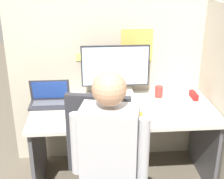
# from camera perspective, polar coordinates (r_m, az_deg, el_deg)

# --- Properties ---
(cubicle_panel_back) EXTENTS (2.08, 0.05, 1.59)m
(cubicle_panel_back) POSITION_cam_1_polar(r_m,az_deg,el_deg) (3.04, 1.25, 1.21)
(cubicle_panel_back) COLOR #B7AD99
(cubicle_panel_back) RESTS_ON ground
(cubicle_panel_right) EXTENTS (0.04, 1.43, 1.59)m
(cubicle_panel_right) POSITION_cam_1_polar(r_m,az_deg,el_deg) (2.80, 19.08, -1.98)
(cubicle_panel_right) COLOR #B7AD99
(cubicle_panel_right) RESTS_ON ground
(desk) EXTENTS (1.58, 0.77, 0.73)m
(desk) POSITION_cam_1_polar(r_m,az_deg,el_deg) (2.77, 2.05, -6.53)
(desk) COLOR beige
(desk) RESTS_ON ground
(paper_box) EXTENTS (0.33, 0.23, 0.06)m
(paper_box) POSITION_cam_1_polar(r_m,az_deg,el_deg) (2.89, 0.60, -0.84)
(paper_box) COLOR white
(paper_box) RESTS_ON desk
(monitor) EXTENTS (0.61, 0.18, 0.43)m
(monitor) POSITION_cam_1_polar(r_m,az_deg,el_deg) (2.80, 0.61, 4.03)
(monitor) COLOR #232328
(monitor) RESTS_ON paper_box
(laptop) EXTENTS (0.35, 0.20, 0.22)m
(laptop) POSITION_cam_1_polar(r_m,az_deg,el_deg) (2.78, -11.30, -1.88)
(laptop) COLOR #2D2D33
(laptop) RESTS_ON desk
(mouse) EXTENTS (0.08, 0.04, 0.04)m
(mouse) POSITION_cam_1_polar(r_m,az_deg,el_deg) (2.55, -4.87, -4.50)
(mouse) COLOR gray
(mouse) RESTS_ON desk
(stapler) EXTENTS (0.04, 0.15, 0.06)m
(stapler) POSITION_cam_1_polar(r_m,az_deg,el_deg) (2.96, 14.72, -1.03)
(stapler) COLOR #A31919
(stapler) RESTS_ON desk
(carrot_toy) EXTENTS (0.04, 0.15, 0.04)m
(carrot_toy) POSITION_cam_1_polar(r_m,az_deg,el_deg) (2.50, 5.38, -5.04)
(carrot_toy) COLOR orange
(carrot_toy) RESTS_ON desk
(office_chair) EXTENTS (0.55, 0.61, 1.08)m
(office_chair) POSITION_cam_1_polar(r_m,az_deg,el_deg) (2.17, -1.33, -15.60)
(office_chair) COLOR #2D2D33
(office_chair) RESTS_ON ground
(person) EXTENTS (0.47, 0.46, 1.33)m
(person) POSITION_cam_1_polar(r_m,az_deg,el_deg) (1.91, 0.03, -13.16)
(person) COLOR #282D4C
(person) RESTS_ON ground
(coffee_mug) EXTENTS (0.07, 0.07, 0.10)m
(coffee_mug) POSITION_cam_1_polar(r_m,az_deg,el_deg) (2.91, 8.57, -0.40)
(coffee_mug) COLOR #A3332D
(coffee_mug) RESTS_ON desk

